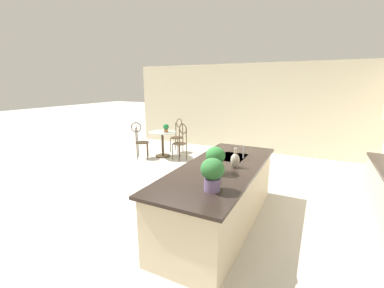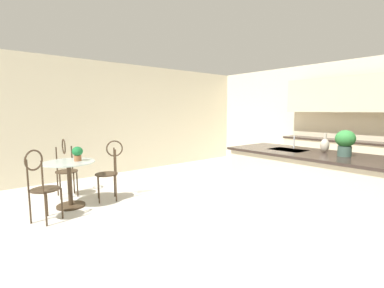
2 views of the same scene
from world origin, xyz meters
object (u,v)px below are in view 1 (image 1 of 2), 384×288
(bistro_table, at_px, (163,142))
(chair_near_window, at_px, (181,140))
(chair_by_island, at_px, (178,134))
(chair_toward_desk, at_px, (140,139))
(potted_plant_on_table, at_px, (166,128))
(potted_plant_counter_far, at_px, (212,172))
(vase_on_counter, at_px, (235,160))
(potted_plant_counter_near, at_px, (215,158))

(bistro_table, bearing_deg, chair_near_window, 83.89)
(chair_near_window, relative_size, chair_by_island, 1.00)
(chair_by_island, bearing_deg, chair_toward_desk, -28.73)
(bistro_table, height_order, potted_plant_on_table, potted_plant_on_table)
(bistro_table, relative_size, chair_by_island, 0.77)
(potted_plant_counter_far, bearing_deg, chair_by_island, -145.67)
(vase_on_counter, bearing_deg, chair_near_window, -137.82)
(potted_plant_on_table, distance_m, potted_plant_counter_far, 4.57)
(potted_plant_counter_near, height_order, vase_on_counter, potted_plant_counter_near)
(bistro_table, relative_size, potted_plant_counter_far, 2.10)
(chair_toward_desk, relative_size, potted_plant_counter_far, 2.74)
(chair_toward_desk, xyz_separation_m, potted_plant_counter_near, (2.58, 3.31, 0.56))
(chair_toward_desk, distance_m, potted_plant_counter_far, 4.72)
(chair_near_window, distance_m, chair_by_island, 0.90)
(potted_plant_on_table, relative_size, vase_on_counter, 0.82)
(potted_plant_on_table, height_order, potted_plant_counter_far, potted_plant_counter_far)
(chair_by_island, bearing_deg, potted_plant_counter_far, 34.33)
(chair_toward_desk, distance_m, potted_plant_on_table, 0.80)
(bistro_table, relative_size, chair_near_window, 0.77)
(chair_by_island, relative_size, vase_on_counter, 3.62)
(bistro_table, height_order, chair_near_window, chair_near_window)
(chair_near_window, height_order, potted_plant_on_table, chair_near_window)
(potted_plant_counter_near, bearing_deg, chair_by_island, -143.66)
(chair_by_island, height_order, chair_toward_desk, same)
(chair_by_island, distance_m, potted_plant_on_table, 0.75)
(chair_near_window, xyz_separation_m, potted_plant_on_table, (-0.05, -0.51, 0.30))
(chair_by_island, distance_m, vase_on_counter, 4.42)
(bistro_table, height_order, chair_by_island, chair_by_island)
(chair_by_island, xyz_separation_m, potted_plant_counter_near, (3.68, 2.71, 0.56))
(chair_near_window, bearing_deg, potted_plant_counter_far, 34.10)
(potted_plant_on_table, bearing_deg, chair_near_window, 83.90)
(chair_near_window, xyz_separation_m, potted_plant_counter_far, (3.49, 2.36, 0.56))
(bistro_table, bearing_deg, potted_plant_counter_near, 43.21)
(bistro_table, distance_m, potted_plant_counter_far, 4.71)
(chair_near_window, xyz_separation_m, chair_by_island, (-0.74, -0.52, 0.00))
(potted_plant_on_table, bearing_deg, chair_by_island, -178.58)
(bistro_table, relative_size, potted_plant_on_table, 3.39)
(potted_plant_counter_far, distance_m, vase_on_counter, 0.91)
(chair_toward_desk, bearing_deg, bistro_table, 131.84)
(chair_near_window, distance_m, vase_on_counter, 3.53)
(bistro_table, distance_m, potted_plant_on_table, 0.45)
(bistro_table, bearing_deg, chair_by_island, 169.63)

